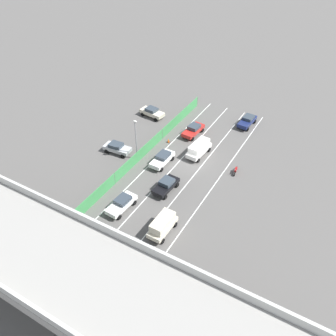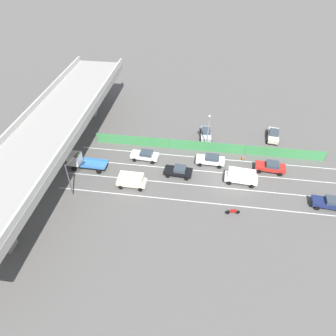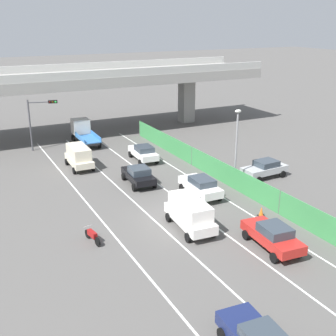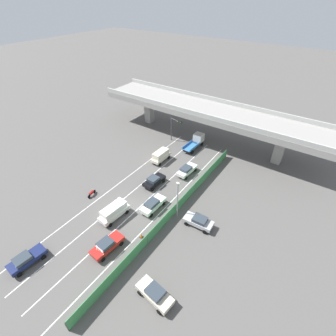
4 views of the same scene
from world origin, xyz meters
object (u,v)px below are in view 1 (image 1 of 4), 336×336
object	(u,v)px
parked_wagon_silver	(117,148)
car_sedan_black	(166,185)
traffic_light	(138,266)
car_van_cream	(163,224)
traffic_cone	(168,140)
car_sedan_white	(162,159)
car_sedan_red	(193,130)
motorcycle	(236,170)
parked_sedan_cream	(152,112)
car_hatchback_white	(122,203)
car_van_white	(199,148)
flatbed_truck_blue	(94,268)
street_lamp	(136,136)
car_sedan_navy	(247,121)

from	to	relation	value
parked_wagon_silver	car_sedan_black	bearing A→B (deg)	161.29
parked_wagon_silver	traffic_light	size ratio (longest dim) A/B	0.78
car_van_cream	traffic_cone	world-z (taller)	car_van_cream
car_sedan_white	car_sedan_red	xyz separation A→B (m)	(-0.40, -9.33, -0.01)
traffic_cone	traffic_light	bearing A→B (deg)	113.68
motorcycle	parked_sedan_cream	xyz separation A→B (m)	(18.78, -7.43, 0.46)
car_sedan_white	car_van_cream	bearing A→B (deg)	120.74
traffic_cone	car_hatchback_white	bearing A→B (deg)	98.30
car_van_white	flatbed_truck_blue	xyz separation A→B (m)	(-0.04, 24.89, 0.08)
car_sedan_white	street_lamp	world-z (taller)	street_lamp
traffic_light	parked_wagon_silver	bearing A→B (deg)	-48.19
flatbed_truck_blue	parked_sedan_cream	xyz separation A→B (m)	(12.29, -31.03, -0.39)
car_van_cream	flatbed_truck_blue	distance (m)	9.36
parked_sedan_cream	parked_wagon_silver	xyz separation A→B (m)	(-1.08, 11.89, -0.03)
car_sedan_white	parked_sedan_cream	world-z (taller)	parked_sedan_cream
car_sedan_white	traffic_cone	world-z (taller)	car_sedan_white
motorcycle	traffic_light	xyz separation A→B (m)	(1.52, 22.54, 3.48)
car_van_white	parked_wagon_silver	xyz separation A→B (m)	(11.17, 5.75, -0.35)
car_van_white	car_sedan_white	bearing A→B (deg)	51.62
car_sedan_white	car_sedan_navy	xyz separation A→B (m)	(-7.12, -16.50, -0.02)
car_van_white	street_lamp	world-z (taller)	street_lamp
flatbed_truck_blue	traffic_cone	xyz separation A→B (m)	(5.74, -25.50, -0.98)
motorcycle	car_van_white	bearing A→B (deg)	-11.16
car_sedan_red	street_lamp	world-z (taller)	street_lamp
motorcycle	street_lamp	world-z (taller)	street_lamp
parked_wagon_silver	street_lamp	size ratio (longest dim) A/B	0.66
car_sedan_navy	traffic_cone	world-z (taller)	car_sedan_navy
car_hatchback_white	car_sedan_white	world-z (taller)	car_sedan_white
car_van_white	car_hatchback_white	world-z (taller)	car_van_white
traffic_light	traffic_cone	distance (m)	26.93
car_van_white	parked_wagon_silver	world-z (taller)	car_van_white
car_hatchback_white	car_sedan_navy	distance (m)	27.99
car_sedan_navy	car_sedan_white	bearing A→B (deg)	66.66
parked_sedan_cream	car_van_white	bearing A→B (deg)	153.37
parked_sedan_cream	traffic_light	world-z (taller)	traffic_light
car_van_white	car_sedan_red	xyz separation A→B (m)	(3.29, -4.67, -0.33)
car_sedan_black	car_sedan_red	bearing A→B (deg)	-78.00
car_van_cream	car_hatchback_white	bearing A→B (deg)	-6.47
car_hatchback_white	motorcycle	xyz separation A→B (m)	(-9.92, -14.01, -0.43)
car_van_cream	motorcycle	size ratio (longest dim) A/B	2.25
traffic_cone	parked_sedan_cream	bearing A→B (deg)	-40.23
traffic_light	traffic_cone	bearing A→B (deg)	-66.32
car_van_cream	car_sedan_white	bearing A→B (deg)	-59.26
car_sedan_white	car_sedan_black	world-z (taller)	car_sedan_white
car_sedan_navy	street_lamp	xyz separation A→B (m)	(11.08, 17.33, 3.18)
motorcycle	street_lamp	size ratio (longest dim) A/B	0.29
parked_wagon_silver	traffic_light	world-z (taller)	traffic_light
motorcycle	parked_wagon_silver	bearing A→B (deg)	14.14
parked_sedan_cream	car_hatchback_white	bearing A→B (deg)	112.46
motorcycle	traffic_cone	distance (m)	12.38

